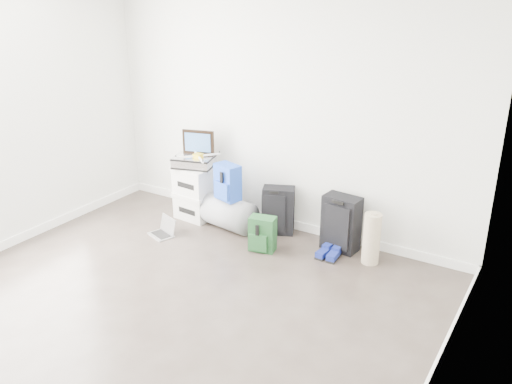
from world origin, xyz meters
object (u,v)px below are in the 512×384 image
Objects in this scene: boxes_stack at (195,192)px; duffel_bag at (229,213)px; large_suitcase at (278,210)px; carry_on at (341,223)px; laptop at (164,231)px; briefcase at (194,161)px.

duffel_bag is (0.53, -0.05, -0.14)m from boxes_stack.
large_suitcase is 0.77m from carry_on.
laptop is at bearing -152.58° from carry_on.
boxes_stack is 1.19× the size of large_suitcase.
large_suitcase is at bearing -174.72° from carry_on.
boxes_stack is 1.07× the size of duffel_bag.
laptop is (-0.54, -0.54, -0.14)m from duffel_bag.
briefcase is 0.89m from laptop.
carry_on is (1.31, 0.18, 0.12)m from duffel_bag.
briefcase reaches higher than boxes_stack.
briefcase is 0.82× the size of large_suitcase.
duffel_bag is 0.58m from large_suitcase.
duffel_bag is at bearing -165.89° from carry_on.
duffel_bag is at bearing -0.67° from boxes_stack.
duffel_bag is (0.53, -0.05, -0.53)m from briefcase.
carry_on is at bearing 40.49° from laptop.
briefcase is 0.75m from duffel_bag.
carry_on is (1.83, 0.13, -0.41)m from briefcase.
large_suitcase is 0.90× the size of carry_on.
duffel_bag is 1.81× the size of laptop.
boxes_stack is 1.07m from large_suitcase.
briefcase reaches higher than laptop.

